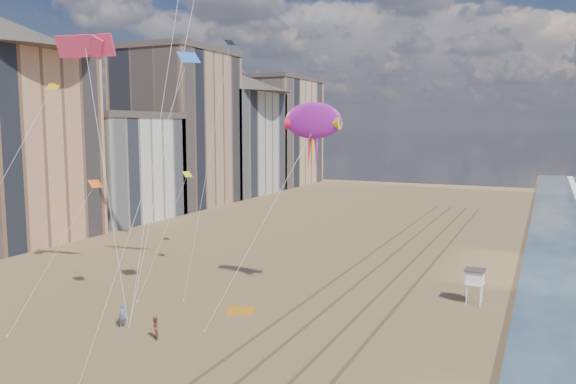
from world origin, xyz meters
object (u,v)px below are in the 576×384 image
object	(u,v)px
show_kite	(313,121)
kite_flyer_a	(123,316)
grounded_kite	(241,310)
kite_flyer_b	(155,328)
lifeguard_stand	(475,277)

from	to	relation	value
show_kite	kite_flyer_a	world-z (taller)	show_kite
kite_flyer_a	grounded_kite	bearing A→B (deg)	12.53
grounded_kite	kite_flyer_b	distance (m)	8.06
grounded_kite	show_kite	world-z (taller)	show_kite
grounded_kite	lifeguard_stand	bearing A→B (deg)	11.05
lifeguard_stand	show_kite	xyz separation A→B (m)	(-12.19, -6.06, 12.93)
show_kite	kite_flyer_b	world-z (taller)	show_kite
kite_flyer_a	lifeguard_stand	bearing A→B (deg)	1.45
grounded_kite	show_kite	size ratio (longest dim) A/B	0.12
kite_flyer_a	kite_flyer_b	bearing A→B (deg)	-49.15
lifeguard_stand	kite_flyer_a	xyz separation A→B (m)	(-22.93, -16.74, -1.38)
kite_flyer_b	show_kite	bearing A→B (deg)	111.14
lifeguard_stand	grounded_kite	bearing A→B (deg)	-149.01
grounded_kite	kite_flyer_b	world-z (taller)	kite_flyer_b
lifeguard_stand	kite_flyer_a	size ratio (longest dim) A/B	1.63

